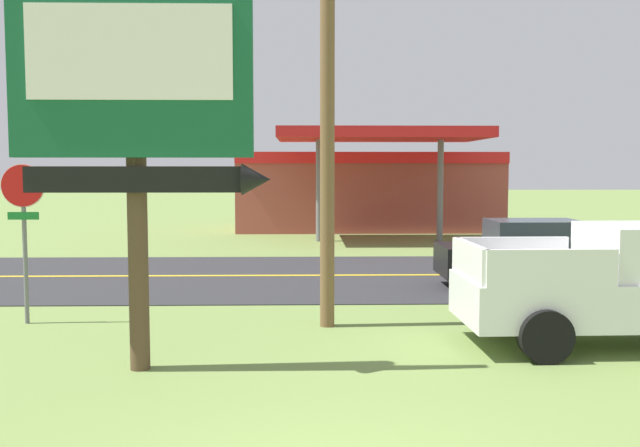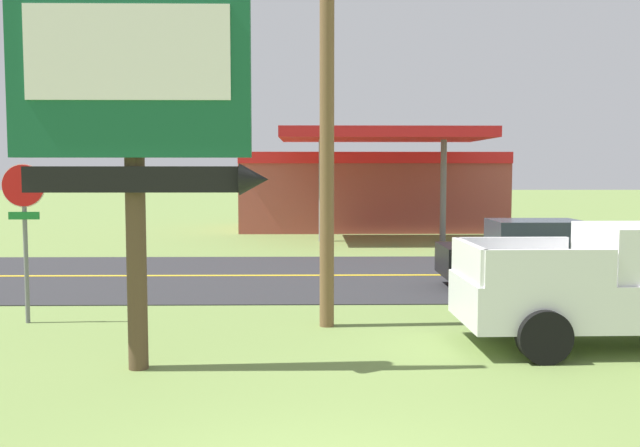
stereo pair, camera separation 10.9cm
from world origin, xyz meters
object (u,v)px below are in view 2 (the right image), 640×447
at_px(motel_sign, 136,106).
at_px(stop_sign, 24,214).
at_px(gas_station, 370,188).
at_px(car_black_near_lane, 531,254).
at_px(pickup_white_parked_on_lawn, 626,287).
at_px(utility_pole, 327,58).

xyz_separation_m(motel_sign, stop_sign, (-2.85, 3.16, -1.68)).
height_order(gas_station, car_black_near_lane, gas_station).
height_order(gas_station, pickup_white_parked_on_lawn, gas_station).
distance_m(gas_station, car_black_near_lane, 16.90).
xyz_separation_m(stop_sign, pickup_white_parked_on_lawn, (10.33, -1.83, -1.06)).
distance_m(gas_station, pickup_white_parked_on_lawn, 22.26).
relative_size(pickup_white_parked_on_lawn, car_black_near_lane, 1.25).
height_order(utility_pole, car_black_near_lane, utility_pole).
xyz_separation_m(stop_sign, utility_pole, (5.55, -0.34, 2.79)).
distance_m(stop_sign, car_black_near_lane, 11.19).
xyz_separation_m(motel_sign, gas_station, (5.28, 23.46, -1.77)).
height_order(stop_sign, utility_pole, utility_pole).
distance_m(stop_sign, utility_pole, 6.22).
bearing_deg(motel_sign, stop_sign, 132.04).
bearing_deg(motel_sign, pickup_white_parked_on_lawn, 10.12).
bearing_deg(motel_sign, gas_station, 77.32).
bearing_deg(stop_sign, gas_station, 68.17).
height_order(motel_sign, car_black_near_lane, motel_sign).
distance_m(motel_sign, utility_pole, 4.06).
distance_m(motel_sign, gas_station, 24.11).
bearing_deg(car_black_near_lane, stop_sign, -161.06).
bearing_deg(pickup_white_parked_on_lawn, utility_pole, 162.77).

